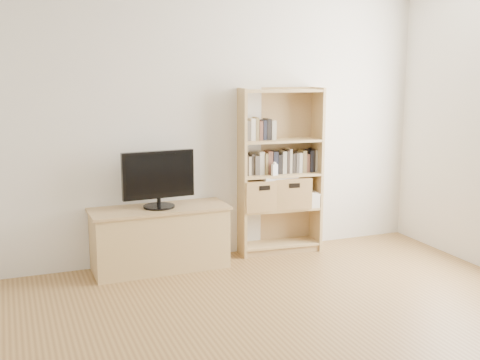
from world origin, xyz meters
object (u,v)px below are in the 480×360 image
bookshelf (280,171)px  basket_right (289,192)px  tv_stand (160,239)px  laptop (277,177)px  television (158,179)px  baby_monitor (274,170)px  basket_left (259,194)px

bookshelf → basket_right: bookshelf is taller
tv_stand → laptop: laptop is taller
tv_stand → bookshelf: size_ratio=0.74×
laptop → television: bearing=-177.0°
bookshelf → tv_stand: bearing=-171.6°
tv_stand → laptop: (1.21, 0.08, 0.49)m
baby_monitor → basket_left: (-0.12, 0.10, -0.25)m
tv_stand → basket_right: basket_right is taller
television → basket_left: size_ratio=1.82×
basket_left → laptop: 0.25m
television → tv_stand: bearing=0.0°
basket_left → laptop: bearing=-3.3°
tv_stand → basket_left: size_ratio=3.33×
bookshelf → television: (-1.24, -0.08, 0.02)m
baby_monitor → basket_left: bearing=130.9°
basket_left → laptop: (0.19, -0.02, 0.16)m
basket_left → television: bearing=-172.4°
laptop → bookshelf: bearing=8.6°
tv_stand → basket_left: bearing=4.6°
baby_monitor → basket_left: size_ratio=0.29×
tv_stand → television: (0.00, 0.00, 0.56)m
basket_right → laptop: 0.21m
bookshelf → basket_right: size_ratio=4.40×
baby_monitor → basket_right: baby_monitor is taller
laptop → basket_right: bearing=-4.0°
basket_right → tv_stand: bearing=-169.6°
tv_stand → bookshelf: (1.24, 0.08, 0.54)m
basket_left → laptop: size_ratio=1.02×
tv_stand → television: bearing=0.0°
television → basket_right: 1.36m
tv_stand → laptop: size_ratio=3.41×
bookshelf → laptop: size_ratio=4.61×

